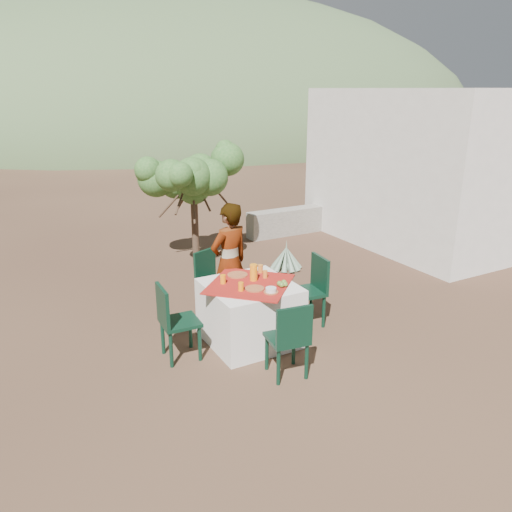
{
  "coord_description": "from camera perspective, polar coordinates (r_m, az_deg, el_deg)",
  "views": [
    {
      "loc": [
        -2.37,
        -5.39,
        2.99
      ],
      "look_at": [
        0.55,
        -0.06,
        0.95
      ],
      "focal_mm": 35.0,
      "sensor_mm": 36.0,
      "label": 1
    }
  ],
  "objects": [
    {
      "name": "chair_left",
      "position": [
        5.79,
        -9.44,
        -7.11
      ],
      "size": [
        0.44,
        0.44,
        0.91
      ],
      "rotation": [
        0.0,
        0.0,
        1.52
      ],
      "color": "black",
      "rests_on": "ground"
    },
    {
      "name": "person",
      "position": [
        6.61,
        -3.04,
        -0.75
      ],
      "size": [
        0.66,
        0.52,
        1.61
      ],
      "primitive_type": "imported",
      "rotation": [
        0.0,
        0.0,
        3.38
      ],
      "color": "#8C6651",
      "rests_on": "ground"
    },
    {
      "name": "napkin_holder",
      "position": [
        6.19,
        -0.17,
        -2.04
      ],
      "size": [
        0.08,
        0.06,
        0.1
      ],
      "primitive_type": "cube",
      "rotation": [
        0.0,
        0.0,
        -0.33
      ],
      "color": "silver",
      "rests_on": "table"
    },
    {
      "name": "hill_near_right",
      "position": [
        43.92,
        -9.84,
        14.43
      ],
      "size": [
        48.0,
        48.0,
        20.0
      ],
      "primitive_type": "ellipsoid",
      "color": "#374D2B",
      "rests_on": "ground"
    },
    {
      "name": "plate_far",
      "position": [
        6.27,
        -2.12,
        -2.16
      ],
      "size": [
        0.26,
        0.26,
        0.01
      ],
      "primitive_type": "cylinder",
      "color": "brown",
      "rests_on": "table"
    },
    {
      "name": "stone_wall",
      "position": [
        10.97,
        5.31,
        4.17
      ],
      "size": [
        2.6,
        0.35,
        0.55
      ],
      "primitive_type": "cube",
      "color": "gray",
      "rests_on": "ground"
    },
    {
      "name": "juice_pitcher",
      "position": [
        6.08,
        -0.27,
        -1.89
      ],
      "size": [
        0.09,
        0.09,
        0.2
      ],
      "primitive_type": "cylinder",
      "color": "orange",
      "rests_on": "table"
    },
    {
      "name": "bowl_plate",
      "position": [
        5.76,
        1.72,
        -4.14
      ],
      "size": [
        0.17,
        0.17,
        0.01
      ],
      "primitive_type": "cylinder",
      "color": "brown",
      "rests_on": "table"
    },
    {
      "name": "guesthouse",
      "position": [
        10.84,
        19.33,
        9.66
      ],
      "size": [
        3.2,
        4.2,
        3.0
      ],
      "primitive_type": "cube",
      "color": "silver",
      "rests_on": "ground"
    },
    {
      "name": "fruit_cluster",
      "position": [
        5.93,
        3.04,
        -3.19
      ],
      "size": [
        0.13,
        0.12,
        0.07
      ],
      "color": "olive",
      "rests_on": "table"
    },
    {
      "name": "glass_near",
      "position": [
        5.79,
        -1.73,
        -3.51
      ],
      "size": [
        0.06,
        0.06,
        0.1
      ],
      "primitive_type": "cylinder",
      "color": "orange",
      "rests_on": "table"
    },
    {
      "name": "chair_right",
      "position": [
        6.6,
        6.4,
        -3.57
      ],
      "size": [
        0.47,
        0.47,
        0.93
      ],
      "rotation": [
        0.0,
        0.0,
        4.6
      ],
      "color": "black",
      "rests_on": "ground"
    },
    {
      "name": "jar_right",
      "position": [
        6.35,
        0.52,
        -1.45
      ],
      "size": [
        0.06,
        0.06,
        0.1
      ],
      "primitive_type": "cylinder",
      "color": "orange",
      "rests_on": "table"
    },
    {
      "name": "hill_far_right",
      "position": [
        59.77,
        1.96,
        15.71
      ],
      "size": [
        36.0,
        36.0,
        14.0
      ],
      "primitive_type": "ellipsoid",
      "color": "gray",
      "rests_on": "ground"
    },
    {
      "name": "chair_near",
      "position": [
        5.37,
        3.88,
        -9.23
      ],
      "size": [
        0.46,
        0.46,
        0.88
      ],
      "rotation": [
        0.0,
        0.0,
        3.0
      ],
      "color": "black",
      "rests_on": "ground"
    },
    {
      "name": "plate_near",
      "position": [
        5.85,
        -0.16,
        -3.74
      ],
      "size": [
        0.23,
        0.23,
        0.01
      ],
      "primitive_type": "cylinder",
      "color": "brown",
      "rests_on": "table"
    },
    {
      "name": "chair_far",
      "position": [
        7.03,
        -5.22,
        -2.45
      ],
      "size": [
        0.51,
        0.51,
        0.86
      ],
      "rotation": [
        0.0,
        0.0,
        0.38
      ],
      "color": "black",
      "rests_on": "ground"
    },
    {
      "name": "glass_far",
      "position": [
        6.01,
        -3.79,
        -2.66
      ],
      "size": [
        0.07,
        0.07,
        0.11
      ],
      "primitive_type": "cylinder",
      "color": "orange",
      "rests_on": "table"
    },
    {
      "name": "white_bowl",
      "position": [
        5.74,
        1.72,
        -3.87
      ],
      "size": [
        0.13,
        0.13,
        0.05
      ],
      "primitive_type": "cylinder",
      "color": "silver",
      "rests_on": "bowl_plate"
    },
    {
      "name": "shrub_tree",
      "position": [
        8.61,
        -6.96,
        8.38
      ],
      "size": [
        1.6,
        1.57,
        1.88
      ],
      "color": "#4A3125",
      "rests_on": "ground"
    },
    {
      "name": "jar_left",
      "position": [
        6.18,
        1.05,
        -2.08
      ],
      "size": [
        0.06,
        0.06,
        0.1
      ],
      "primitive_type": "cylinder",
      "color": "orange",
      "rests_on": "table"
    },
    {
      "name": "ground",
      "position": [
        6.61,
        -4.51,
        -8.4
      ],
      "size": [
        160.0,
        160.0,
        0.0
      ],
      "primitive_type": "plane",
      "color": "#382219",
      "rests_on": "ground"
    },
    {
      "name": "agave",
      "position": [
        8.65,
        3.47,
        -0.29
      ],
      "size": [
        0.55,
        0.55,
        0.58
      ],
      "rotation": [
        0.0,
        0.0,
        -0.41
      ],
      "color": "gray",
      "rests_on": "ground"
    },
    {
      "name": "table",
      "position": [
        6.16,
        -0.72,
        -6.47
      ],
      "size": [
        1.3,
        1.3,
        0.76
      ],
      "color": "white",
      "rests_on": "ground"
    }
  ]
}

